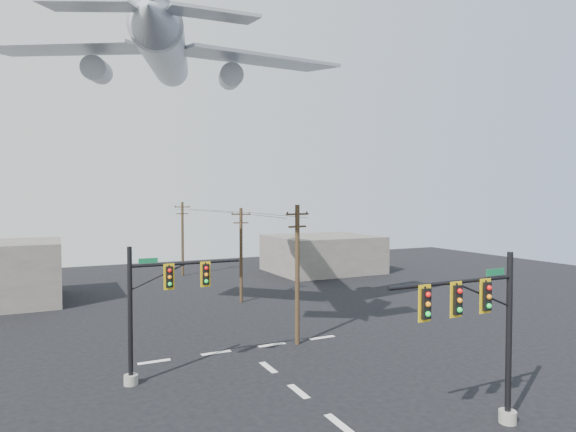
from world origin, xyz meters
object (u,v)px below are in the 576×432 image
signal_mast_near (483,332)px  airliner (165,54)px  utility_pole_c (183,237)px  utility_pole_a (297,272)px  utility_pole_b (241,253)px  signal_mast_far (155,309)px

signal_mast_near → airliner: 27.19m
utility_pole_c → utility_pole_a: bearing=-75.4°
signal_mast_near → utility_pole_c: size_ratio=0.80×
utility_pole_b → utility_pole_c: 18.84m
signal_mast_near → utility_pole_c: bearing=92.0°
utility_pole_b → airliner: 20.29m
airliner → signal_mast_near: bearing=-139.8°
utility_pole_a → utility_pole_c: (-0.12, 33.33, 0.02)m
utility_pole_a → signal_mast_far: bearing=-178.0°
signal_mast_near → utility_pole_c: (-1.70, 48.05, 0.74)m
signal_mast_near → utility_pole_b: (-0.40, 29.25, 0.48)m
signal_mast_far → airliner: bearing=73.8°
utility_pole_a → airliner: size_ratio=0.37×
utility_pole_b → signal_mast_far: bearing=-102.5°
signal_mast_near → signal_mast_far: (-11.72, 12.05, -0.35)m
signal_mast_near → signal_mast_far: bearing=134.2°
utility_pole_c → airliner: airliner is taller
utility_pole_a → utility_pole_c: size_ratio=1.00×
signal_mast_near → utility_pole_a: size_ratio=0.80×
signal_mast_far → utility_pole_a: bearing=14.7°
utility_pole_c → airliner: (-7.75, -28.20, 15.28)m
utility_pole_b → utility_pole_c: utility_pole_c is taller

